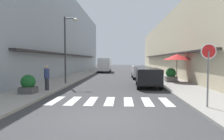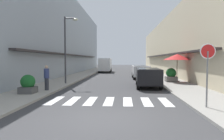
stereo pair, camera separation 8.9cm
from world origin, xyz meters
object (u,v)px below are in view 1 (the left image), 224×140
Objects in this scene: cafe_umbrella at (177,57)px; parked_car_near at (148,75)px; parked_car_mid at (140,71)px; delivery_van at (105,64)px; planter_midblock at (171,75)px; pedestrian_walking_near at (47,77)px; planter_corner at (28,84)px; round_street_sign at (208,59)px; street_lamp at (67,43)px.

parked_car_near is at bearing -134.84° from cafe_umbrella.
delivery_van is (-5.09, 11.66, 0.49)m from parked_car_mid.
parked_car_near is at bearing -90.00° from parked_car_mid.
delivery_van is 4.32× the size of planter_midblock.
pedestrian_walking_near is (-9.43, -5.72, 0.28)m from planter_midblock.
planter_corner is at bearing -146.72° from cafe_umbrella.
cafe_umbrella reaches higher than parked_car_mid.
delivery_van is 2.02× the size of round_street_sign.
delivery_van is 4.86× the size of planter_corner.
street_lamp is 5.93m from planter_corner.
cafe_umbrella is at bearing 4.31° from planter_midblock.
round_street_sign reaches higher than planter_corner.
delivery_van reaches higher than planter_midblock.
parked_car_mid is 1.46× the size of round_street_sign.
street_lamp is (-1.58, -17.44, 2.14)m from delivery_van.
cafe_umbrella is at bearing 45.16° from parked_car_near.
cafe_umbrella is at bearing -62.46° from delivery_van.
pedestrian_walking_near is (-6.96, -2.74, 0.06)m from parked_car_near.
parked_car_near is 3.88m from planter_midblock.
delivery_van is 3.31× the size of pedestrian_walking_near.
planter_corner is at bearing 47.29° from pedestrian_walking_near.
delivery_van is 17.55m from cafe_umbrella.
street_lamp is 5.05× the size of planter_corner.
delivery_van is 21.39m from pedestrian_walking_near.
cafe_umbrella is (8.10, -15.54, 0.97)m from delivery_van.
parked_car_near is at bearing -129.57° from planter_midblock.
parked_car_mid is 4.64m from planter_midblock.
cafe_umbrella is 1.56× the size of pedestrian_walking_near.
cafe_umbrella is at bearing 82.11° from round_street_sign.
street_lamp is 3.44× the size of pedestrian_walking_near.
parked_car_mid is at bearing 90.00° from parked_car_near.
street_lamp is 9.75m from planter_midblock.
street_lamp reaches higher than round_street_sign.
pedestrian_walking_near reaches higher than planter_corner.
planter_corner is 1.43m from pedestrian_walking_near.
pedestrian_walking_near is (-6.96, -9.64, 0.06)m from parked_car_mid.
planter_midblock is at bearing 50.43° from parked_car_near.
planter_midblock is (0.84, 9.94, -1.47)m from round_street_sign.
delivery_van is 2.12× the size of cafe_umbrella.
delivery_van reaches higher than planter_corner.
round_street_sign is 2.41× the size of planter_corner.
parked_car_near is 1.63× the size of cafe_umbrella.
parked_car_near is 7.25m from round_street_sign.
street_lamp reaches higher than planter_midblock.
pedestrian_walking_near is at bearing 153.85° from round_street_sign.
street_lamp reaches higher than planter_corner.
parked_car_near reaches higher than planter_corner.
parked_car_near is 2.54× the size of pedestrian_walking_near.
cafe_umbrella is (3.01, -3.88, 1.46)m from parked_car_mid.
delivery_van reaches higher than parked_car_mid.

